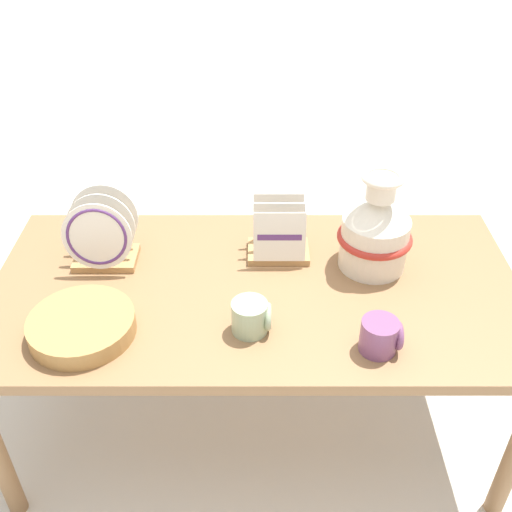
{
  "coord_description": "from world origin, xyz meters",
  "views": [
    {
      "loc": [
        -0.0,
        -1.4,
        1.76
      ],
      "look_at": [
        0.0,
        0.0,
        0.73
      ],
      "focal_mm": 42.0,
      "sensor_mm": 36.0,
      "label": 1
    }
  ],
  "objects_px": {
    "dish_rack_square_plates": "(279,239)",
    "mug_sage_glaze": "(252,317)",
    "dish_rack_round_plates": "(102,239)",
    "mug_plum_glaze": "(381,336)",
    "wicker_charger_stack": "(82,326)",
    "ceramic_vase": "(375,230)"
  },
  "relations": [
    {
      "from": "dish_rack_square_plates",
      "to": "mug_sage_glaze",
      "type": "distance_m",
      "value": 0.36
    },
    {
      "from": "dish_rack_round_plates",
      "to": "mug_sage_glaze",
      "type": "distance_m",
      "value": 0.56
    },
    {
      "from": "dish_rack_round_plates",
      "to": "mug_plum_glaze",
      "type": "xyz_separation_m",
      "value": [
        0.8,
        -0.38,
        -0.05
      ]
    },
    {
      "from": "dish_rack_round_plates",
      "to": "dish_rack_square_plates",
      "type": "height_order",
      "value": "dish_rack_round_plates"
    },
    {
      "from": "mug_sage_glaze",
      "to": "dish_rack_square_plates",
      "type": "bearing_deg",
      "value": 76.63
    },
    {
      "from": "wicker_charger_stack",
      "to": "mug_sage_glaze",
      "type": "height_order",
      "value": "mug_sage_glaze"
    },
    {
      "from": "mug_sage_glaze",
      "to": "mug_plum_glaze",
      "type": "distance_m",
      "value": 0.35
    },
    {
      "from": "ceramic_vase",
      "to": "mug_sage_glaze",
      "type": "bearing_deg",
      "value": -141.45
    },
    {
      "from": "wicker_charger_stack",
      "to": "mug_sage_glaze",
      "type": "bearing_deg",
      "value": 1.68
    },
    {
      "from": "mug_plum_glaze",
      "to": "wicker_charger_stack",
      "type": "bearing_deg",
      "value": 175.7
    },
    {
      "from": "wicker_charger_stack",
      "to": "ceramic_vase",
      "type": "bearing_deg",
      "value": 20.49
    },
    {
      "from": "ceramic_vase",
      "to": "dish_rack_round_plates",
      "type": "distance_m",
      "value": 0.84
    },
    {
      "from": "dish_rack_round_plates",
      "to": "wicker_charger_stack",
      "type": "distance_m",
      "value": 0.33
    },
    {
      "from": "dish_rack_square_plates",
      "to": "mug_plum_glaze",
      "type": "bearing_deg",
      "value": -59.29
    },
    {
      "from": "wicker_charger_stack",
      "to": "mug_sage_glaze",
      "type": "distance_m",
      "value": 0.46
    },
    {
      "from": "wicker_charger_stack",
      "to": "dish_rack_square_plates",
      "type": "bearing_deg",
      "value": 34.03
    },
    {
      "from": "mug_sage_glaze",
      "to": "ceramic_vase",
      "type": "bearing_deg",
      "value": 38.55
    },
    {
      "from": "dish_rack_square_plates",
      "to": "wicker_charger_stack",
      "type": "relative_size",
      "value": 0.67
    },
    {
      "from": "wicker_charger_stack",
      "to": "mug_plum_glaze",
      "type": "height_order",
      "value": "mug_plum_glaze"
    },
    {
      "from": "ceramic_vase",
      "to": "mug_sage_glaze",
      "type": "distance_m",
      "value": 0.49
    },
    {
      "from": "mug_sage_glaze",
      "to": "wicker_charger_stack",
      "type": "bearing_deg",
      "value": -178.32
    },
    {
      "from": "wicker_charger_stack",
      "to": "mug_sage_glaze",
      "type": "relative_size",
      "value": 2.67
    }
  ]
}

